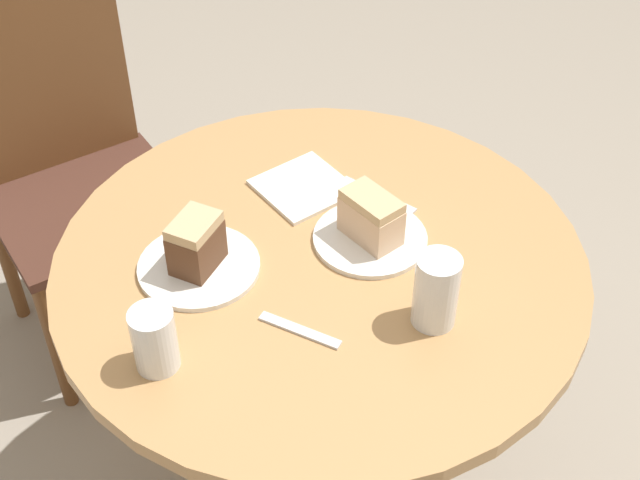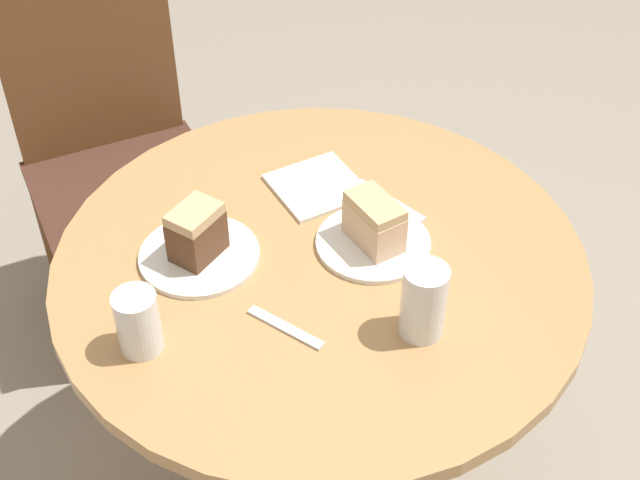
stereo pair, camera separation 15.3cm
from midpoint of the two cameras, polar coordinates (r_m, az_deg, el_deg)
The scene contains 11 objects.
table at distance 1.71m, azimuth 2.57°, elevation -6.45°, with size 0.94×0.94×0.76m.
chair at distance 2.29m, azimuth -11.18°, elevation 5.58°, with size 0.52×0.49×0.96m.
plate_near at distance 1.59m, azimuth 6.19°, elevation -0.32°, with size 0.21×0.21×0.01m.
plate_far at distance 1.56m, azimuth -4.96°, elevation -1.11°, with size 0.21×0.21×0.01m.
cake_slice_near at distance 1.55m, azimuth 6.32°, elevation 1.05°, with size 0.07×0.11×0.09m.
cake_slice_far at distance 1.52m, azimuth -5.08°, elevation 0.37°, with size 0.11×0.09×0.10m.
glass_lemonade at distance 1.41m, azimuth 9.74°, elevation -4.20°, with size 0.07×0.07×0.13m.
glass_water at distance 1.39m, azimuth -8.49°, elevation -5.50°, with size 0.07×0.07×0.11m.
napkin_stack at distance 1.70m, azimuth 2.38°, elevation 3.36°, with size 0.18×0.18×0.01m.
fork at distance 1.68m, azimuth 7.11°, elevation 2.40°, with size 0.04×0.16×0.00m.
spoon at distance 1.44m, azimuth 0.83°, elevation -5.77°, with size 0.06×0.14×0.00m.
Camera 2 is at (-0.68, -0.92, 1.82)m, focal length 50.00 mm.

